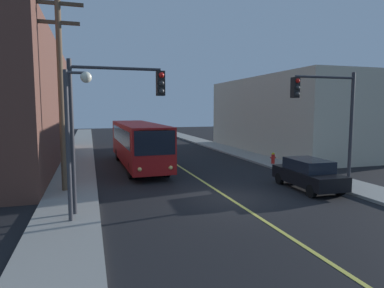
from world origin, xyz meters
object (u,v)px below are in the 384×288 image
Objects in this scene: city_bus at (138,142)px; street_lamp_left at (74,123)px; traffic_signal_right_corner at (328,108)px; utility_pole_near at (61,83)px; fire_hydrant at (273,158)px; parked_car_black at (308,174)px; traffic_signal_left_corner at (112,108)px.

street_lamp_left reaches higher than city_bus.
traffic_signal_right_corner reaches higher than city_bus.
utility_pole_near reaches higher than fire_hydrant.
street_lamp_left is (-12.24, -1.59, -0.56)m from traffic_signal_right_corner.
traffic_signal_right_corner is at bearing 7.40° from street_lamp_left.
city_bus is at bearing 128.44° from parked_car_black.
traffic_signal_right_corner is (12.99, -3.44, -1.22)m from utility_pole_near.
fire_hydrant is at bearing 73.19° from parked_car_black.
fire_hydrant is at bearing 34.22° from traffic_signal_left_corner.
fire_hydrant is at bearing 15.99° from utility_pole_near.
utility_pole_near is 1.63× the size of traffic_signal_right_corner.
utility_pole_near is 11.62× the size of fire_hydrant.
street_lamp_left is at bearing -169.99° from parked_car_black.
city_bus is 14.52× the size of fire_hydrant.
city_bus is 13.28m from traffic_signal_right_corner.
parked_car_black is at bearing 6.82° from traffic_signal_left_corner.
city_bus reaches higher than parked_car_black.
city_bus reaches higher than fire_hydrant.
traffic_signal_right_corner is (8.33, -10.04, 2.49)m from city_bus.
parked_car_black is 7.45m from fire_hydrant.
traffic_signal_right_corner is 12.35m from street_lamp_left.
parked_car_black is at bearing -51.56° from city_bus.
traffic_signal_left_corner reaches higher than street_lamp_left.
street_lamp_left is 6.55× the size of fire_hydrant.
traffic_signal_right_corner is (10.82, 0.76, 0.00)m from traffic_signal_left_corner.
traffic_signal_left_corner is at bearing -62.72° from utility_pole_near.
utility_pole_near is at bearing 165.17° from traffic_signal_right_corner.
city_bus is 2.03× the size of traffic_signal_right_corner.
utility_pole_near is 13.49m from traffic_signal_right_corner.
parked_car_black is at bearing 148.12° from traffic_signal_right_corner.
parked_car_black is 0.74× the size of traffic_signal_left_corner.
city_bus is at bearing 77.01° from traffic_signal_left_corner.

